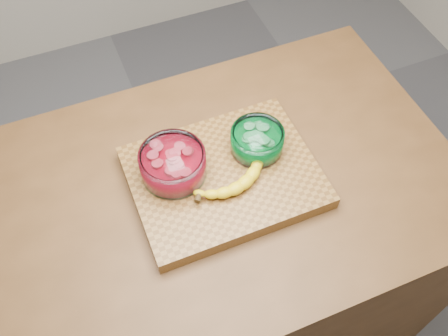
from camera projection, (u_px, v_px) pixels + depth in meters
name	position (u px, v px, depth m)	size (l,w,h in m)	color
ground	(224.00, 306.00, 1.99)	(3.50, 3.50, 0.00)	#57575C
counter	(224.00, 258.00, 1.62)	(1.20, 0.80, 0.90)	#503118
cutting_board	(224.00, 177.00, 1.23)	(0.45, 0.35, 0.04)	brown
bowl_red	(173.00, 164.00, 1.19)	(0.16, 0.16, 0.07)	white
bowl_green	(257.00, 141.00, 1.23)	(0.13, 0.13, 0.06)	white
banana	(231.00, 172.00, 1.20)	(0.24, 0.15, 0.04)	gold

